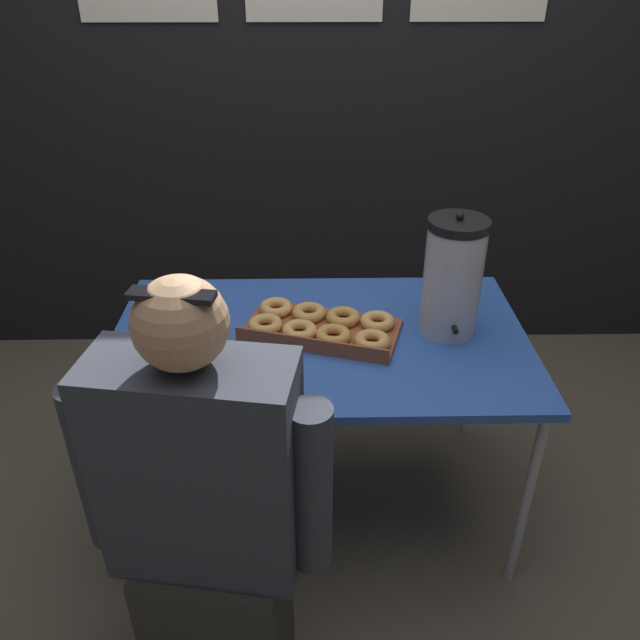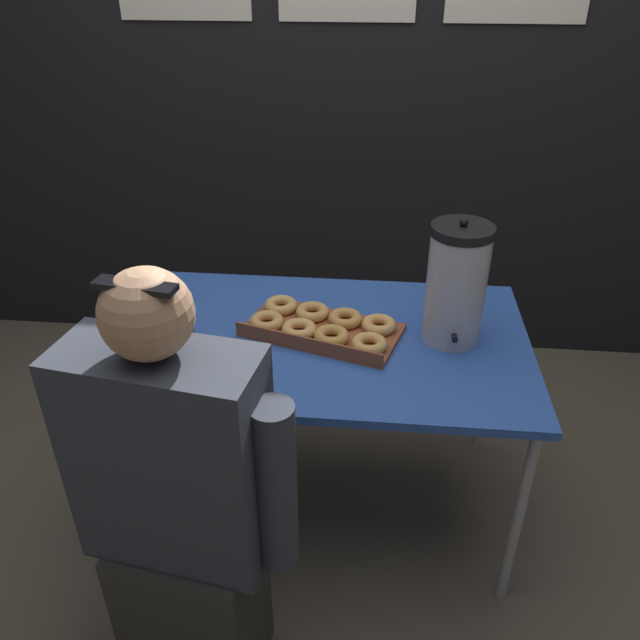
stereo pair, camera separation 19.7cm
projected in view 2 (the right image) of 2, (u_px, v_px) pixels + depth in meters
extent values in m
plane|color=brown|center=(319.00, 497.00, 2.38)|extent=(12.00, 12.00, 0.00)
cube|color=black|center=(346.00, 81.00, 2.73)|extent=(6.00, 0.10, 2.60)
cube|color=#2D56B2|center=(319.00, 340.00, 2.01)|extent=(1.34, 0.81, 0.03)
cylinder|color=#ADADB2|center=(109.00, 489.00, 1.95)|extent=(0.03, 0.03, 0.70)
cylinder|color=#ADADB2|center=(517.00, 520.00, 1.84)|extent=(0.03, 0.03, 0.70)
cylinder|color=#ADADB2|center=(177.00, 359.00, 2.56)|extent=(0.03, 0.03, 0.70)
cylinder|color=#ADADB2|center=(486.00, 377.00, 2.46)|extent=(0.03, 0.03, 0.70)
cube|color=brown|center=(322.00, 330.00, 2.02)|extent=(0.55, 0.39, 0.02)
cube|color=brown|center=(307.00, 343.00, 1.91)|extent=(0.47, 0.15, 0.04)
torus|color=#DCA457|center=(267.00, 321.00, 2.02)|extent=(0.14, 0.14, 0.03)
torus|color=#E6AE61|center=(299.00, 329.00, 1.98)|extent=(0.14, 0.14, 0.03)
torus|color=#CC9447|center=(331.00, 336.00, 1.95)|extent=(0.12, 0.12, 0.03)
torus|color=#DEA659|center=(369.00, 344.00, 1.91)|extent=(0.13, 0.13, 0.03)
torus|color=#E3AB5E|center=(281.00, 305.00, 2.11)|extent=(0.16, 0.16, 0.03)
torus|color=tan|center=(312.00, 312.00, 2.07)|extent=(0.14, 0.14, 0.03)
torus|color=#CE9649|center=(345.00, 318.00, 2.04)|extent=(0.12, 0.12, 0.03)
torus|color=#E4AC5F|center=(379.00, 325.00, 2.00)|extent=(0.16, 0.16, 0.03)
cylinder|color=#B7B7BC|center=(456.00, 288.00, 1.91)|extent=(0.18, 0.18, 0.36)
cylinder|color=black|center=(463.00, 230.00, 1.81)|extent=(0.19, 0.19, 0.03)
sphere|color=black|center=(464.00, 222.00, 1.80)|extent=(0.03, 0.03, 0.03)
cylinder|color=black|center=(454.00, 336.00, 1.89)|extent=(0.02, 0.05, 0.02)
cube|color=#2D334C|center=(184.00, 335.00, 2.00)|extent=(0.14, 0.17, 0.01)
cube|color=#2D333D|center=(184.00, 334.00, 2.00)|extent=(0.12, 0.15, 0.00)
cube|color=#33332D|center=(194.00, 603.00, 1.72)|extent=(0.39, 0.30, 0.50)
cube|color=#333842|center=(170.00, 458.00, 1.44)|extent=(0.48, 0.27, 0.58)
sphere|color=tan|center=(147.00, 314.00, 1.25)|extent=(0.20, 0.20, 0.20)
cube|color=black|center=(135.00, 286.00, 1.19)|extent=(0.17, 0.07, 0.01)
cylinder|color=#333842|center=(275.00, 487.00, 1.40)|extent=(0.10, 0.10, 0.46)
cylinder|color=#333842|center=(76.00, 448.00, 1.51)|extent=(0.10, 0.10, 0.46)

